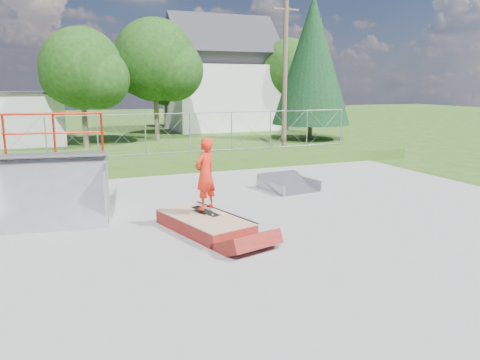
% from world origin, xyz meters
% --- Properties ---
extents(ground, '(120.00, 120.00, 0.00)m').
position_xyz_m(ground, '(0.00, 0.00, 0.00)').
color(ground, '#284E16').
rests_on(ground, ground).
extents(concrete_pad, '(20.00, 16.00, 0.04)m').
position_xyz_m(concrete_pad, '(0.00, 0.00, 0.02)').
color(concrete_pad, gray).
rests_on(concrete_pad, ground).
extents(grass_berm, '(24.00, 3.00, 0.50)m').
position_xyz_m(grass_berm, '(0.00, 9.50, 0.25)').
color(grass_berm, '#284E16').
rests_on(grass_berm, ground).
extents(grind_box, '(1.93, 2.88, 0.39)m').
position_xyz_m(grind_box, '(-0.46, 0.65, 0.20)').
color(grind_box, maroon).
rests_on(grind_box, concrete_pad).
extents(quarter_pipe, '(3.05, 2.69, 2.76)m').
position_xyz_m(quarter_pipe, '(-3.85, 2.99, 1.38)').
color(quarter_pipe, '#919398').
rests_on(quarter_pipe, concrete_pad).
extents(flat_bank_ramp, '(1.79, 1.88, 0.48)m').
position_xyz_m(flat_bank_ramp, '(3.58, 3.90, 0.24)').
color(flat_bank_ramp, '#919398').
rests_on(flat_bank_ramp, concrete_pad).
extents(skateboard, '(0.56, 0.81, 0.13)m').
position_xyz_m(skateboard, '(-0.35, 0.88, 0.44)').
color(skateboard, black).
rests_on(skateboard, grind_box).
extents(skater, '(0.77, 0.71, 1.76)m').
position_xyz_m(skater, '(-0.35, 0.88, 1.32)').
color(skater, red).
rests_on(skater, grind_box).
extents(chain_link_fence, '(20.00, 0.06, 1.80)m').
position_xyz_m(chain_link_fence, '(0.00, 10.50, 1.40)').
color(chain_link_fence, gray).
rests_on(chain_link_fence, grass_berm).
extents(gable_house, '(8.40, 6.08, 8.94)m').
position_xyz_m(gable_house, '(9.00, 26.00, 3.84)').
color(gable_house, silver).
rests_on(gable_house, ground).
extents(utility_pole, '(0.24, 0.24, 8.00)m').
position_xyz_m(utility_pole, '(7.50, 12.00, 4.00)').
color(utility_pole, brown).
rests_on(utility_pole, ground).
extents(tree_left_near, '(4.76, 4.48, 6.65)m').
position_xyz_m(tree_left_near, '(-1.75, 17.83, 4.24)').
color(tree_left_near, brown).
rests_on(tree_left_near, ground).
extents(tree_center, '(5.44, 5.12, 7.60)m').
position_xyz_m(tree_center, '(2.78, 19.81, 4.85)').
color(tree_center, brown).
rests_on(tree_center, ground).
extents(tree_right_far, '(5.10, 4.80, 7.12)m').
position_xyz_m(tree_right_far, '(14.27, 23.82, 4.54)').
color(tree_right_far, brown).
rests_on(tree_right_far, ground).
extents(tree_back_mid, '(4.08, 3.84, 5.70)m').
position_xyz_m(tree_back_mid, '(5.21, 27.86, 3.63)').
color(tree_back_mid, brown).
rests_on(tree_back_mid, ground).
extents(conifer_tree, '(5.04, 5.04, 9.10)m').
position_xyz_m(conifer_tree, '(12.00, 17.00, 5.05)').
color(conifer_tree, brown).
rests_on(conifer_tree, ground).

